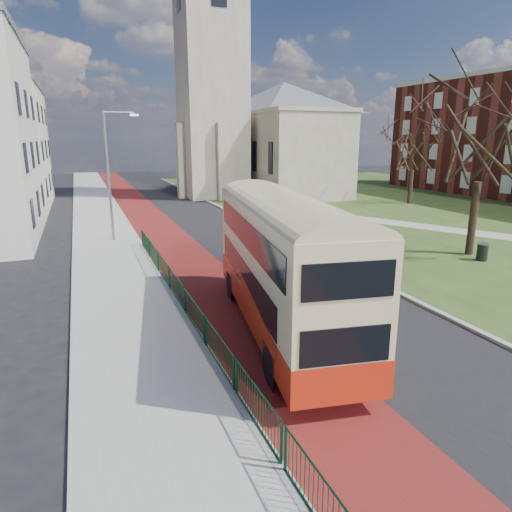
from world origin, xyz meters
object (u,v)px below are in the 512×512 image
winter_tree_far (414,143)px  litter_bin (482,252)px  bus (282,259)px  winter_tree_near (485,121)px  streetlamp (111,169)px

winter_tree_far → litter_bin: winter_tree_far is taller
bus → winter_tree_near: bearing=31.1°
winter_tree_near → litter_bin: 7.01m
streetlamp → litter_bin: size_ratio=8.27×
winter_tree_far → bus: bearing=-136.2°
bus → streetlamp: bearing=113.3°
litter_bin → winter_tree_far: bearing=60.5°
winter_tree_far → litter_bin: 22.98m
winter_tree_near → litter_bin: bearing=-109.0°
streetlamp → bus: bearing=-75.9°
winter_tree_near → winter_tree_far: bearing=59.8°
streetlamp → litter_bin: bearing=-34.0°
litter_bin → winter_tree_near: bearing=71.0°
bus → litter_bin: (13.95, 4.49, -2.08)m
bus → winter_tree_far: (24.92, 23.91, 3.42)m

